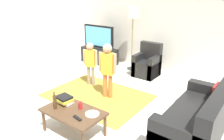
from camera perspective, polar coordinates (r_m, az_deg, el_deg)
ground at (r=4.43m, az=-4.73°, el=-10.09°), size 7.80×7.80×0.00m
wall_back at (r=6.43m, az=13.21°, el=11.85°), size 6.00×0.12×2.70m
wall_left at (r=6.31m, az=-26.38°, el=10.16°), size 0.12×6.00×2.70m
area_rug at (r=4.93m, az=-3.86°, el=-6.64°), size 2.20×1.60×0.01m
tv_stand at (r=7.01m, az=-3.32°, el=3.75°), size 1.20×0.44×0.50m
tv at (r=6.85m, az=-3.54°, el=8.56°), size 1.10×0.28×0.71m
couch at (r=3.82m, az=22.18°, el=-12.01°), size 0.80×1.80×0.86m
armchair at (r=6.04m, az=9.24°, el=1.29°), size 0.60×0.60×0.90m
floor_lamp at (r=6.23m, az=5.50°, el=13.83°), size 0.36×0.36×1.78m
child_near_tv at (r=5.27m, az=-5.67°, el=2.58°), size 0.34×0.20×1.06m
child_center at (r=4.58m, az=-1.17°, el=1.02°), size 0.39×0.20×1.20m
coffee_table at (r=3.62m, az=-10.08°, el=-11.05°), size 1.00×0.60×0.42m
book_stack at (r=3.82m, az=-12.30°, el=-7.51°), size 0.29×0.25×0.12m
bottle at (r=3.66m, az=-14.67°, el=-8.01°), size 0.06×0.06×0.29m
tv_remote at (r=3.38m, az=-9.01°, el=-12.25°), size 0.18×0.08×0.02m
soda_can at (r=3.60m, az=-8.24°, el=-9.08°), size 0.07×0.07×0.12m
plate at (r=3.45m, az=-5.17°, el=-11.34°), size 0.22×0.22×0.02m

